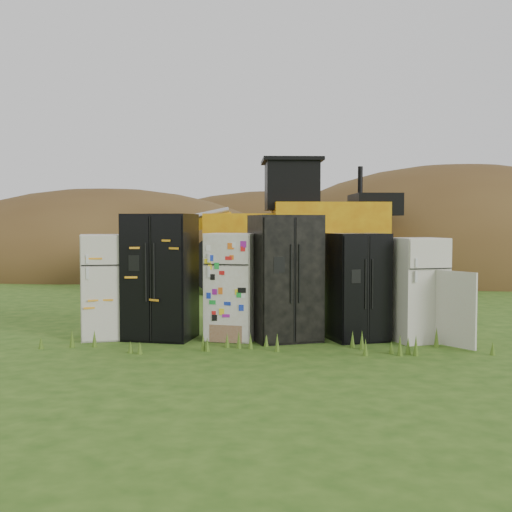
{
  "coord_description": "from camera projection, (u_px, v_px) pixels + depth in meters",
  "views": [
    {
      "loc": [
        0.28,
        -9.81,
        1.81
      ],
      "look_at": [
        -0.2,
        2.0,
        1.19
      ],
      "focal_mm": 45.0,
      "sensor_mm": 36.0,
      "label": 1
    }
  ],
  "objects": [
    {
      "name": "dirt_mound_back",
      "position": [
        281.0,
        264.0,
        27.8
      ],
      "size": [
        16.06,
        10.71,
        6.35
      ],
      "primitive_type": "ellipsoid",
      "color": "#473117",
      "rests_on": "ground"
    },
    {
      "name": "ground",
      "position": [
        264.0,
        340.0,
        9.9
      ],
      "size": [
        120.0,
        120.0,
        0.0
      ],
      "primitive_type": "plane",
      "color": "#2A5115",
      "rests_on": "ground"
    },
    {
      "name": "dirt_mound_left",
      "position": [
        106.0,
        270.0,
        24.13
      ],
      "size": [
        14.58,
        10.93,
        6.16
      ],
      "primitive_type": "ellipsoid",
      "color": "#473117",
      "rests_on": "ground"
    },
    {
      "name": "fridge_black_right",
      "position": [
        358.0,
        287.0,
        9.82
      ],
      "size": [
        0.99,
        0.91,
        1.64
      ],
      "primitive_type": null,
      "rotation": [
        0.0,
        0.0,
        0.32
      ],
      "color": "black",
      "rests_on": "ground"
    },
    {
      "name": "fridge_dark_mid",
      "position": [
        285.0,
        278.0,
        9.82
      ],
      "size": [
        1.19,
        1.08,
        1.92
      ],
      "primitive_type": null,
      "rotation": [
        0.0,
        0.0,
        0.33
      ],
      "color": "black",
      "rests_on": "ground"
    },
    {
      "name": "fridge_leftmost",
      "position": [
        105.0,
        287.0,
        9.98
      ],
      "size": [
        0.87,
        0.85,
        1.62
      ],
      "primitive_type": null,
      "rotation": [
        0.0,
        0.0,
        0.27
      ],
      "color": "beige",
      "rests_on": "ground"
    },
    {
      "name": "fridge_sticker",
      "position": [
        232.0,
        286.0,
        9.91
      ],
      "size": [
        0.86,
        0.82,
        1.64
      ],
      "primitive_type": null,
      "rotation": [
        0.0,
        0.0,
        -0.21
      ],
      "color": "silver",
      "rests_on": "ground"
    },
    {
      "name": "dirt_mound_right",
      "position": [
        458.0,
        275.0,
        22.22
      ],
      "size": [
        14.96,
        10.97,
        7.6
      ],
      "primitive_type": "ellipsoid",
      "color": "#473117",
      "rests_on": "ground"
    },
    {
      "name": "wheel_loader",
      "position": [
        259.0,
        224.0,
        17.22
      ],
      "size": [
        7.46,
        3.49,
        3.51
      ],
      "primitive_type": null,
      "rotation": [
        0.0,
        0.0,
        0.08
      ],
      "color": "gold",
      "rests_on": "ground"
    },
    {
      "name": "fridge_open_door",
      "position": [
        418.0,
        290.0,
        9.72
      ],
      "size": [
        0.88,
        0.85,
        1.57
      ],
      "primitive_type": null,
      "rotation": [
        0.0,
        0.0,
        0.32
      ],
      "color": "beige",
      "rests_on": "ground"
    },
    {
      "name": "fridge_black_side",
      "position": [
        160.0,
        277.0,
        9.94
      ],
      "size": [
        1.13,
        0.95,
        1.94
      ],
      "primitive_type": null,
      "rotation": [
        0.0,
        0.0,
        -0.17
      ],
      "color": "black",
      "rests_on": "ground"
    }
  ]
}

